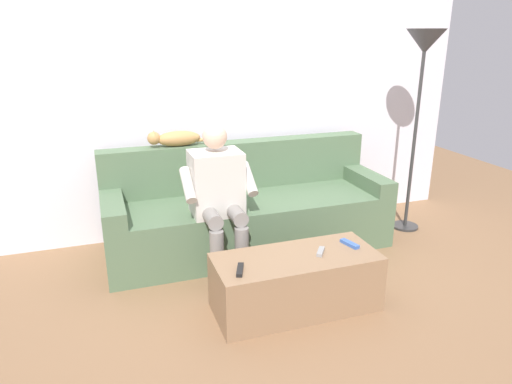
{
  "coord_description": "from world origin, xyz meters",
  "views": [
    {
      "loc": [
        1.12,
        3.35,
        1.73
      ],
      "look_at": [
        0.0,
        0.09,
        0.55
      ],
      "focal_mm": 32.95,
      "sensor_mm": 36.0,
      "label": 1
    }
  ],
  "objects_px": {
    "person_solo_seated": "(218,191)",
    "remote_gray": "(321,252)",
    "cat_on_backrest": "(175,138)",
    "remote_blue": "(350,244)",
    "coffee_table": "(296,282)",
    "floor_lamp": "(423,58)",
    "couch": "(247,212)",
    "remote_black": "(240,270)"
  },
  "relations": [
    {
      "from": "person_solo_seated",
      "to": "floor_lamp",
      "type": "bearing_deg",
      "value": -172.77
    },
    {
      "from": "remote_blue",
      "to": "floor_lamp",
      "type": "height_order",
      "value": "floor_lamp"
    },
    {
      "from": "coffee_table",
      "to": "person_solo_seated",
      "type": "xyz_separation_m",
      "value": [
        0.33,
        -0.67,
        0.45
      ]
    },
    {
      "from": "remote_gray",
      "to": "remote_blue",
      "type": "bearing_deg",
      "value": 135.72
    },
    {
      "from": "remote_black",
      "to": "floor_lamp",
      "type": "bearing_deg",
      "value": 138.65
    },
    {
      "from": "coffee_table",
      "to": "remote_black",
      "type": "height_order",
      "value": "remote_black"
    },
    {
      "from": "coffee_table",
      "to": "remote_gray",
      "type": "bearing_deg",
      "value": 175.53
    },
    {
      "from": "floor_lamp",
      "to": "remote_gray",
      "type": "bearing_deg",
      "value": 34.29
    },
    {
      "from": "couch",
      "to": "remote_gray",
      "type": "xyz_separation_m",
      "value": [
        -0.16,
        1.03,
        0.09
      ]
    },
    {
      "from": "cat_on_backrest",
      "to": "remote_gray",
      "type": "xyz_separation_m",
      "value": [
        -0.69,
        1.29,
        -0.53
      ]
    },
    {
      "from": "coffee_table",
      "to": "remote_blue",
      "type": "relative_size",
      "value": 7.2
    },
    {
      "from": "remote_blue",
      "to": "coffee_table",
      "type": "bearing_deg",
      "value": 79.28
    },
    {
      "from": "cat_on_backrest",
      "to": "floor_lamp",
      "type": "height_order",
      "value": "floor_lamp"
    },
    {
      "from": "remote_blue",
      "to": "remote_black",
      "type": "xyz_separation_m",
      "value": [
        0.8,
        0.11,
        -0.0
      ]
    },
    {
      "from": "couch",
      "to": "person_solo_seated",
      "type": "relative_size",
      "value": 2.07
    },
    {
      "from": "coffee_table",
      "to": "remote_blue",
      "type": "xyz_separation_m",
      "value": [
        -0.4,
        -0.03,
        0.2
      ]
    },
    {
      "from": "coffee_table",
      "to": "remote_blue",
      "type": "bearing_deg",
      "value": -175.72
    },
    {
      "from": "person_solo_seated",
      "to": "remote_blue",
      "type": "relative_size",
      "value": 7.55
    },
    {
      "from": "remote_black",
      "to": "person_solo_seated",
      "type": "bearing_deg",
      "value": -163.85
    },
    {
      "from": "floor_lamp",
      "to": "coffee_table",
      "type": "bearing_deg",
      "value": 30.95
    },
    {
      "from": "couch",
      "to": "cat_on_backrest",
      "type": "bearing_deg",
      "value": -25.89
    },
    {
      "from": "cat_on_backrest",
      "to": "remote_blue",
      "type": "distance_m",
      "value": 1.64
    },
    {
      "from": "remote_black",
      "to": "remote_gray",
      "type": "bearing_deg",
      "value": 117.93
    },
    {
      "from": "coffee_table",
      "to": "floor_lamp",
      "type": "height_order",
      "value": "floor_lamp"
    },
    {
      "from": "person_solo_seated",
      "to": "remote_black",
      "type": "distance_m",
      "value": 0.79
    },
    {
      "from": "person_solo_seated",
      "to": "remote_gray",
      "type": "distance_m",
      "value": 0.88
    },
    {
      "from": "remote_blue",
      "to": "floor_lamp",
      "type": "bearing_deg",
      "value": -66.74
    },
    {
      "from": "coffee_table",
      "to": "cat_on_backrest",
      "type": "height_order",
      "value": "cat_on_backrest"
    },
    {
      "from": "person_solo_seated",
      "to": "remote_blue",
      "type": "height_order",
      "value": "person_solo_seated"
    },
    {
      "from": "cat_on_backrest",
      "to": "remote_blue",
      "type": "bearing_deg",
      "value": 126.58
    },
    {
      "from": "coffee_table",
      "to": "remote_black",
      "type": "relative_size",
      "value": 7.11
    },
    {
      "from": "floor_lamp",
      "to": "remote_black",
      "type": "bearing_deg",
      "value": 27.22
    },
    {
      "from": "remote_blue",
      "to": "floor_lamp",
      "type": "xyz_separation_m",
      "value": [
        -1.11,
        -0.88,
        1.14
      ]
    },
    {
      "from": "remote_black",
      "to": "couch",
      "type": "bearing_deg",
      "value": -178.62
    },
    {
      "from": "person_solo_seated",
      "to": "remote_blue",
      "type": "distance_m",
      "value": 1.01
    },
    {
      "from": "remote_black",
      "to": "floor_lamp",
      "type": "height_order",
      "value": "floor_lamp"
    },
    {
      "from": "remote_gray",
      "to": "remote_black",
      "type": "bearing_deg",
      "value": -48.02
    },
    {
      "from": "coffee_table",
      "to": "couch",
      "type": "bearing_deg",
      "value": -90.0
    },
    {
      "from": "floor_lamp",
      "to": "couch",
      "type": "bearing_deg",
      "value": -4.31
    },
    {
      "from": "coffee_table",
      "to": "cat_on_backrest",
      "type": "distance_m",
      "value": 1.56
    },
    {
      "from": "coffee_table",
      "to": "person_solo_seated",
      "type": "bearing_deg",
      "value": -63.79
    },
    {
      "from": "couch",
      "to": "floor_lamp",
      "type": "xyz_separation_m",
      "value": [
        -1.51,
        0.11,
        1.23
      ]
    }
  ]
}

